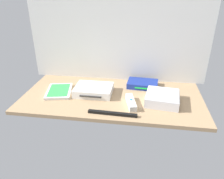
{
  "coord_description": "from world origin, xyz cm",
  "views": [
    {
      "loc": [
        15.65,
        -106.98,
        57.26
      ],
      "look_at": [
        0.0,
        0.0,
        4.0
      ],
      "focal_mm": 34.84,
      "sensor_mm": 36.0,
      "label": 1
    }
  ],
  "objects": [
    {
      "name": "game_console",
      "position": [
        -10.83,
        1.5,
        2.2
      ],
      "size": [
        21.01,
        16.51,
        4.4
      ],
      "rotation": [
        0.0,
        0.0,
        0.0
      ],
      "color": "white",
      "rests_on": "ground_plane"
    },
    {
      "name": "remote_wand",
      "position": [
        11.21,
        -8.48,
        1.51
      ],
      "size": [
        6.94,
        15.23,
        3.4
      ],
      "rotation": [
        0.0,
        0.0,
        0.23
      ],
      "color": "white",
      "rests_on": "ground_plane"
    },
    {
      "name": "network_router",
      "position": [
        16.72,
        14.84,
        1.7
      ],
      "size": [
        18.88,
        13.37,
        3.4
      ],
      "rotation": [
        0.0,
        0.0,
        -0.08
      ],
      "color": "navy",
      "rests_on": "ground_plane"
    },
    {
      "name": "game_case",
      "position": [
        -31.1,
        -0.21,
        0.76
      ],
      "size": [
        17.26,
        21.41,
        1.56
      ],
      "rotation": [
        0.0,
        0.0,
        0.21
      ],
      "color": "white",
      "rests_on": "ground_plane"
    },
    {
      "name": "sensor_bar",
      "position": [
        3.01,
        -19.21,
        0.7
      ],
      "size": [
        24.05,
        2.7,
        1.4
      ],
      "primitive_type": "cube",
      "rotation": [
        0.0,
        0.0,
        -0.04
      ],
      "color": "black",
      "rests_on": "ground_plane"
    },
    {
      "name": "ground_plane",
      "position": [
        0.0,
        0.0,
        -1.0
      ],
      "size": [
        100.0,
        48.0,
        2.0
      ],
      "primitive_type": "cube",
      "color": "#9E7F5B",
      "rests_on": "ground"
    },
    {
      "name": "back_wall",
      "position": [
        0.0,
        24.6,
        32.0
      ],
      "size": [
        110.0,
        1.2,
        64.0
      ],
      "primitive_type": "cube",
      "color": "silver",
      "rests_on": "ground"
    },
    {
      "name": "mini_computer",
      "position": [
        27.37,
        -3.48,
        2.64
      ],
      "size": [
        18.9,
        18.9,
        5.3
      ],
      "rotation": [
        0.0,
        0.0,
        -0.12
      ],
      "color": "silver",
      "rests_on": "ground_plane"
    }
  ]
}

